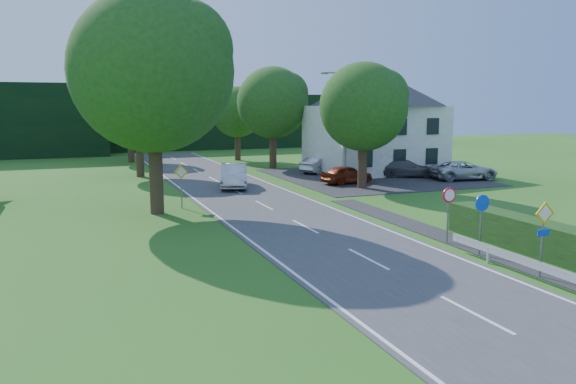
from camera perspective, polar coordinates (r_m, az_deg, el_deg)
name	(u,v)px	position (r m, az deg, el deg)	size (l,w,h in m)	color
road	(290,219)	(28.34, 0.17, -2.75)	(7.00, 80.00, 0.04)	#3E3D40
parking_pad	(370,177)	(45.07, 8.37, 1.52)	(14.00, 16.00, 0.04)	#242426
line_edge_left	(227,223)	(27.35, -6.19, -3.18)	(0.12, 80.00, 0.01)	white
line_edge_right	(347,214)	(29.66, 6.03, -2.22)	(0.12, 80.00, 0.01)	white
line_centre	(290,218)	(28.34, 0.17, -2.70)	(0.12, 80.00, 0.01)	white
tree_main	(153,103)	(30.13, -13.52, 8.81)	(9.40, 9.40, 11.64)	#1D4514
tree_left_far	(138,123)	(46.15, -14.95, 6.81)	(7.00, 7.00, 8.58)	#1D4514
tree_right_far	(273,118)	(50.83, -1.55, 7.56)	(7.40, 7.40, 9.09)	#1D4514
tree_left_back	(130,122)	(58.14, -15.79, 6.90)	(6.60, 6.60, 8.07)	#1D4514
tree_right_back	(237,124)	(58.16, -5.17, 6.94)	(6.20, 6.20, 7.56)	#1D4514
tree_right_mid	(363,126)	(38.66, 7.64, 6.68)	(7.00, 7.00, 8.58)	#1D4514
treeline_right	(218,122)	(74.13, -7.13, 7.12)	(30.00, 5.00, 7.00)	black
house_white	(375,120)	(48.32, 8.80, 7.22)	(10.60, 8.40, 8.60)	silver
streetlight	(344,122)	(40.22, 5.71, 7.04)	(2.03, 0.18, 8.00)	slate
sign_priority_right	(544,225)	(20.38, 24.54, -3.10)	(0.78, 0.09, 2.59)	slate
sign_roundabout	(482,213)	(22.54, 19.07, -2.00)	(0.64, 0.08, 2.37)	slate
sign_speed_limit	(449,202)	(24.05, 16.03, -0.97)	(0.64, 0.11, 2.37)	slate
sign_priority_left	(181,178)	(31.59, -10.80, 1.43)	(0.78, 0.09, 2.44)	slate
moving_car	(234,176)	(38.89, -5.51, 1.66)	(1.74, 4.99, 1.64)	#BBBBC0
motorcycle	(227,179)	(40.24, -6.25, 1.34)	(0.59, 1.68, 0.88)	black
parked_car_red	(347,174)	(40.96, 5.99, 1.80)	(1.57, 3.91, 1.33)	maroon
parked_car_silver_a	(321,165)	(47.24, 3.35, 2.80)	(1.46, 4.18, 1.38)	#A8A8AC
parked_car_grey	(406,168)	(45.50, 11.89, 2.38)	(1.90, 4.68, 1.36)	#4A4B4F
parked_car_silver_b	(464,170)	(44.87, 17.45, 2.11)	(2.36, 5.13, 1.42)	#BBBBC3
parasol	(379,164)	(44.82, 9.19, 2.83)	(2.28, 2.33, 2.09)	#BA0E2E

